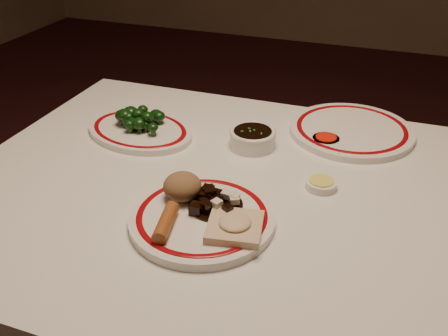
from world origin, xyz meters
TOP-DOWN VIEW (x-y plane):
  - dining_table at (0.00, 0.00)m, footprint 1.20×0.90m
  - main_plate at (-0.03, -0.13)m, footprint 0.30×0.30m
  - rice_mound at (-0.09, -0.09)m, footprint 0.07×0.07m
  - spring_roll at (-0.08, -0.19)m, footprint 0.04×0.10m
  - fried_wonton at (0.04, -0.15)m, footprint 0.11×0.11m
  - stirfry_heap at (-0.02, -0.10)m, footprint 0.10×0.10m
  - broccoli_plate at (-0.31, 0.15)m, footprint 0.32×0.29m
  - broccoli_pile at (-0.32, 0.16)m, footprint 0.13×0.11m
  - soy_bowl at (-0.03, 0.18)m, footprint 0.11×0.11m
  - sweet_sour_dish at (0.13, 0.25)m, footprint 0.06×0.06m
  - mustard_dish at (0.15, 0.06)m, footprint 0.06×0.06m
  - far_plate at (0.18, 0.33)m, footprint 0.31×0.31m

SIDE VIEW (x-z plane):
  - dining_table at x=0.00m, z-range 0.28..1.03m
  - sweet_sour_dish at x=0.13m, z-range 0.75..0.77m
  - mustard_dish at x=0.15m, z-range 0.75..0.77m
  - broccoli_plate at x=-0.31m, z-range 0.75..0.77m
  - far_plate at x=0.18m, z-range 0.75..0.77m
  - main_plate at x=-0.03m, z-range 0.75..0.77m
  - soy_bowl at x=-0.03m, z-range 0.75..0.79m
  - fried_wonton at x=0.04m, z-range 0.77..0.79m
  - stirfry_heap at x=-0.02m, z-range 0.76..0.80m
  - spring_roll at x=-0.08m, z-range 0.77..0.79m
  - broccoli_pile at x=-0.32m, z-range 0.76..0.81m
  - rice_mound at x=-0.09m, z-range 0.77..0.82m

